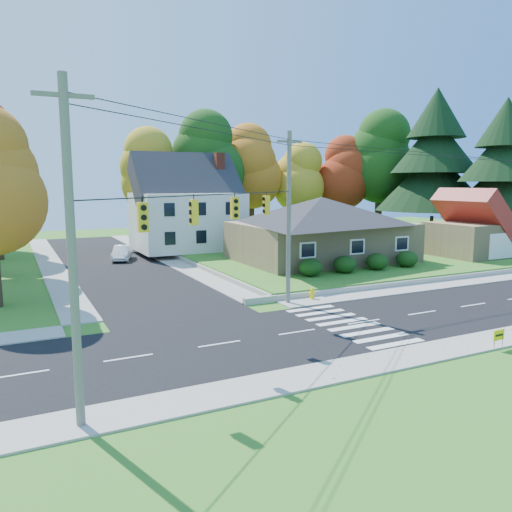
# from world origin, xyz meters

# --- Properties ---
(ground) EXTENTS (120.00, 120.00, 0.00)m
(ground) POSITION_xyz_m (0.00, 0.00, 0.00)
(ground) COLOR #3D7923
(road_main) EXTENTS (90.00, 8.00, 0.02)m
(road_main) POSITION_xyz_m (0.00, 0.00, 0.01)
(road_main) COLOR black
(road_main) RESTS_ON ground
(road_cross) EXTENTS (8.00, 44.00, 0.02)m
(road_cross) POSITION_xyz_m (-8.00, 26.00, 0.01)
(road_cross) COLOR black
(road_cross) RESTS_ON ground
(sidewalk_north) EXTENTS (90.00, 2.00, 0.08)m
(sidewalk_north) POSITION_xyz_m (0.00, 5.00, 0.04)
(sidewalk_north) COLOR #9C9A90
(sidewalk_north) RESTS_ON ground
(sidewalk_south) EXTENTS (90.00, 2.00, 0.08)m
(sidewalk_south) POSITION_xyz_m (0.00, -5.00, 0.04)
(sidewalk_south) COLOR #9C9A90
(sidewalk_south) RESTS_ON ground
(lawn) EXTENTS (30.00, 30.00, 0.50)m
(lawn) POSITION_xyz_m (13.00, 21.00, 0.25)
(lawn) COLOR #3D7923
(lawn) RESTS_ON ground
(ranch_house) EXTENTS (14.60, 10.60, 5.40)m
(ranch_house) POSITION_xyz_m (8.00, 16.00, 3.27)
(ranch_house) COLOR tan
(ranch_house) RESTS_ON lawn
(colonial_house) EXTENTS (10.40, 8.40, 9.60)m
(colonial_house) POSITION_xyz_m (0.04, 28.00, 4.58)
(colonial_house) COLOR silver
(colonial_house) RESTS_ON lawn
(garage) EXTENTS (7.30, 6.30, 4.60)m
(garage) POSITION_xyz_m (22.00, 11.99, 2.84)
(garage) COLOR tan
(garage) RESTS_ON lawn
(hedge_row) EXTENTS (10.70, 1.70, 1.27)m
(hedge_row) POSITION_xyz_m (7.50, 9.80, 1.14)
(hedge_row) COLOR #163A10
(hedge_row) RESTS_ON lawn
(traffic_infrastructure) EXTENTS (38.10, 10.66, 10.00)m
(traffic_infrastructure) POSITION_xyz_m (-0.15, 1.35, 5.15)
(traffic_infrastructure) COLOR #666059
(traffic_infrastructure) RESTS_ON ground
(tree_lot_0) EXTENTS (6.72, 6.72, 12.51)m
(tree_lot_0) POSITION_xyz_m (-2.00, 34.00, 8.31)
(tree_lot_0) COLOR #3F2A19
(tree_lot_0) RESTS_ON lawn
(tree_lot_1) EXTENTS (7.84, 7.84, 14.60)m
(tree_lot_1) POSITION_xyz_m (4.00, 33.00, 9.61)
(tree_lot_1) COLOR #3F2A19
(tree_lot_1) RESTS_ON lawn
(tree_lot_2) EXTENTS (7.28, 7.28, 13.56)m
(tree_lot_2) POSITION_xyz_m (10.00, 34.00, 8.96)
(tree_lot_2) COLOR #3F2A19
(tree_lot_2) RESTS_ON lawn
(tree_lot_3) EXTENTS (6.16, 6.16, 11.47)m
(tree_lot_3) POSITION_xyz_m (16.00, 33.00, 7.65)
(tree_lot_3) COLOR #3F2A19
(tree_lot_3) RESTS_ON lawn
(tree_lot_4) EXTENTS (6.72, 6.72, 12.51)m
(tree_lot_4) POSITION_xyz_m (22.00, 32.00, 8.31)
(tree_lot_4) COLOR #3F2A19
(tree_lot_4) RESTS_ON lawn
(tree_lot_5) EXTENTS (8.40, 8.40, 15.64)m
(tree_lot_5) POSITION_xyz_m (26.00, 30.00, 10.27)
(tree_lot_5) COLOR #3F2A19
(tree_lot_5) RESTS_ON lawn
(conifer_east_a) EXTENTS (12.80, 12.80, 16.96)m
(conifer_east_a) POSITION_xyz_m (27.00, 22.00, 9.39)
(conifer_east_a) COLOR #3F2A19
(conifer_east_a) RESTS_ON lawn
(conifer_east_b) EXTENTS (11.20, 11.20, 14.84)m
(conifer_east_b) POSITION_xyz_m (28.00, 14.00, 8.28)
(conifer_east_b) COLOR #3F2A19
(conifer_east_b) RESTS_ON lawn
(white_car) EXTENTS (2.70, 4.35, 1.35)m
(white_car) POSITION_xyz_m (-6.87, 26.44, 0.70)
(white_car) COLOR white
(white_car) RESTS_ON road_cross
(fire_hydrant) EXTENTS (0.43, 0.34, 0.76)m
(fire_hydrant) POSITION_xyz_m (0.31, 5.38, 0.37)
(fire_hydrant) COLOR #DDC803
(fire_hydrant) RESTS_ON ground
(yard_sign) EXTENTS (0.69, 0.07, 0.86)m
(yard_sign) POSITION_xyz_m (2.49, -5.94, 0.62)
(yard_sign) COLOR black
(yard_sign) RESTS_ON ground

